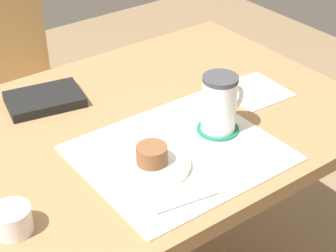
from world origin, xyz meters
TOP-DOWN VIEW (x-y plane):
  - dining_table at (0.00, 0.00)m, footprint 1.17×0.73m
  - wooden_chair at (0.03, 0.73)m, footprint 0.44×0.44m
  - placemat at (0.06, -0.16)m, footprint 0.41×0.36m
  - pastry_plate at (-0.02, -0.16)m, footprint 0.16×0.16m
  - pastry at (-0.02, -0.16)m, footprint 0.06×0.06m
  - coffee_coaster at (0.18, -0.14)m, footprint 0.10×0.10m
  - coffee_mug at (0.18, -0.14)m, footprint 0.11×0.08m
  - teaspoon at (-0.03, -0.30)m, footprint 0.13×0.03m
  - paper_napkin at (0.37, -0.06)m, footprint 0.16×0.16m
  - sugar_bowl at (-0.32, -0.17)m, footprint 0.07×0.07m
  - small_book at (-0.08, 0.21)m, footprint 0.20×0.16m

SIDE VIEW (x-z plane):
  - wooden_chair at x=0.03m, z-range 0.05..0.92m
  - dining_table at x=0.00m, z-range 0.28..1.00m
  - placemat at x=0.06m, z-range 0.72..0.73m
  - paper_napkin at x=0.37m, z-range 0.72..0.73m
  - coffee_coaster at x=0.18m, z-range 0.73..0.73m
  - teaspoon at x=-0.03m, z-range 0.73..0.74m
  - pastry_plate at x=-0.02m, z-range 0.73..0.74m
  - small_book at x=-0.08m, z-range 0.72..0.75m
  - sugar_bowl at x=-0.32m, z-range 0.72..0.77m
  - pastry at x=-0.02m, z-range 0.74..0.78m
  - coffee_mug at x=0.18m, z-range 0.73..0.86m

